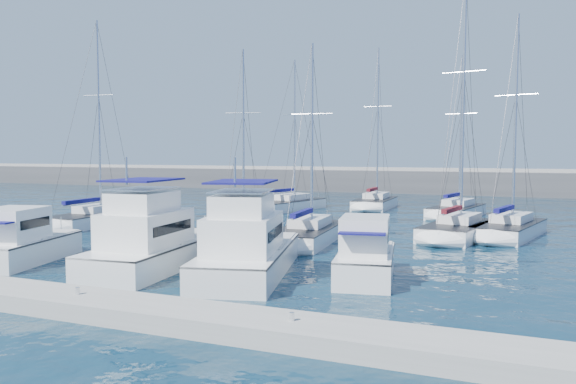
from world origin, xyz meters
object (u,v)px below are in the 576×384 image
at_px(motor_yacht_port_outer, 20,244).
at_px(sailboat_back_a, 289,205).
at_px(sailboat_mid_d, 458,229).
at_px(sailboat_mid_e, 509,229).
at_px(motor_yacht_port_inner, 154,244).
at_px(sailboat_back_c, 456,211).
at_px(sailboat_mid_b, 241,221).
at_px(motor_yacht_stbd_outer, 366,258).
at_px(sailboat_mid_a, 94,218).
at_px(motor_yacht_stbd_inner, 247,250).
at_px(sailboat_back_b, 375,203).
at_px(sailboat_mid_c, 308,234).

xyz_separation_m(motor_yacht_port_outer, sailboat_back_a, (2.61, 29.06, -0.42)).
distance_m(sailboat_mid_d, sailboat_mid_e, 3.50).
distance_m(motor_yacht_port_outer, motor_yacht_port_inner, 7.15).
relative_size(sailboat_mid_e, sailboat_back_a, 1.01).
bearing_deg(motor_yacht_port_outer, sailboat_mid_d, 27.77).
bearing_deg(motor_yacht_port_outer, sailboat_back_c, 44.82).
height_order(motor_yacht_port_inner, sailboat_mid_e, sailboat_mid_e).
relative_size(motor_yacht_port_inner, sailboat_mid_b, 0.72).
bearing_deg(motor_yacht_stbd_outer, sailboat_mid_e, 59.91).
bearing_deg(sailboat_back_c, sailboat_mid_a, -135.67).
distance_m(motor_yacht_stbd_outer, sailboat_mid_d, 14.17).
relative_size(sailboat_mid_d, sailboat_back_c, 1.22).
height_order(motor_yacht_stbd_inner, motor_yacht_stbd_outer, motor_yacht_stbd_inner).
distance_m(motor_yacht_port_inner, sailboat_back_b, 32.66).
xyz_separation_m(motor_yacht_stbd_outer, sailboat_back_a, (-14.30, 26.13, -0.42)).
xyz_separation_m(motor_yacht_stbd_inner, sailboat_mid_a, (-18.59, 11.23, -0.60)).
bearing_deg(motor_yacht_stbd_outer, sailboat_back_b, 92.38).
height_order(sailboat_mid_d, sailboat_back_b, sailboat_mid_d).
distance_m(motor_yacht_port_inner, sailboat_mid_c, 10.77).
bearing_deg(motor_yacht_stbd_inner, sailboat_mid_b, 104.04).
xyz_separation_m(motor_yacht_port_outer, motor_yacht_stbd_inner, (11.80, 1.73, 0.19)).
distance_m(motor_yacht_port_inner, sailboat_mid_e, 23.02).
bearing_deg(motor_yacht_stbd_inner, sailboat_mid_c, 79.86).
bearing_deg(sailboat_back_c, sailboat_mid_d, -72.53).
distance_m(motor_yacht_port_outer, sailboat_back_b, 35.37).
bearing_deg(sailboat_back_a, motor_yacht_stbd_outer, -46.92).
distance_m(sailboat_mid_a, sailboat_back_c, 29.61).
bearing_deg(sailboat_mid_e, sailboat_mid_a, -155.91).
height_order(motor_yacht_port_outer, sailboat_back_b, sailboat_back_b).
bearing_deg(sailboat_back_c, sailboat_back_b, 160.57).
xyz_separation_m(motor_yacht_stbd_inner, sailboat_back_b, (-2.02, 32.27, -0.59)).
xyz_separation_m(motor_yacht_port_outer, sailboat_back_c, (18.05, 29.07, -0.42)).
height_order(sailboat_mid_b, sailboat_mid_c, sailboat_mid_b).
relative_size(sailboat_mid_d, sailboat_back_a, 1.17).
height_order(motor_yacht_port_inner, sailboat_mid_d, sailboat_mid_d).
relative_size(sailboat_back_a, sailboat_back_b, 0.91).
bearing_deg(sailboat_mid_c, sailboat_mid_a, 170.27).
bearing_deg(sailboat_back_a, sailboat_mid_e, -13.60).
bearing_deg(motor_yacht_stbd_inner, sailboat_back_a, 94.38).
height_order(sailboat_mid_a, sailboat_back_b, sailboat_back_b).
distance_m(sailboat_mid_a, sailboat_mid_d, 26.44).
distance_m(sailboat_back_b, sailboat_back_c, 9.63).
distance_m(sailboat_mid_e, sailboat_back_b, 20.00).
bearing_deg(sailboat_back_a, sailboat_back_c, 14.41).
bearing_deg(motor_yacht_port_inner, sailboat_back_a, 93.24).
bearing_deg(sailboat_mid_b, motor_yacht_port_outer, -118.62).
height_order(motor_yacht_stbd_outer, sailboat_mid_c, sailboat_mid_c).
bearing_deg(sailboat_mid_b, sailboat_back_c, 28.75).
distance_m(sailboat_mid_a, sailboat_back_a, 18.65).
height_order(sailboat_back_a, sailboat_back_c, sailboat_back_a).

